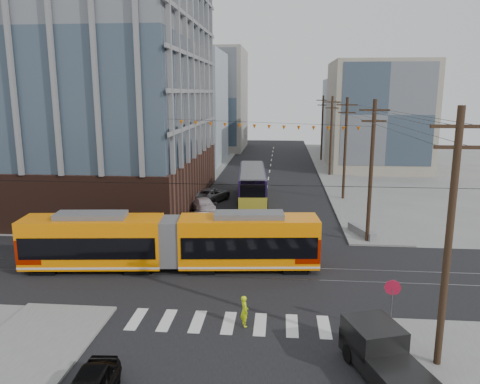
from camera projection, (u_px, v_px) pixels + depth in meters
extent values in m
plane|color=slate|center=(249.00, 298.00, 26.59)|extent=(160.00, 160.00, 0.00)
cube|color=#381E16|center=(51.00, 64.00, 47.92)|extent=(30.00, 25.00, 28.60)
cube|color=#8C99A5|center=(168.00, 108.00, 76.84)|extent=(18.00, 16.00, 18.00)
cube|color=gray|center=(377.00, 116.00, 70.28)|extent=(14.00, 14.00, 16.00)
cube|color=gray|center=(206.00, 100.00, 95.86)|extent=(16.00, 18.00, 20.00)
cube|color=#8C99A5|center=(367.00, 116.00, 89.80)|extent=(16.00, 16.00, 14.00)
cylinder|color=black|center=(448.00, 244.00, 18.85)|extent=(0.30, 0.30, 11.00)
cylinder|color=black|center=(322.00, 128.00, 79.25)|extent=(0.30, 0.30, 11.00)
imported|color=#BABABA|center=(198.00, 220.00, 40.31)|extent=(3.23, 4.74, 1.48)
imported|color=silver|center=(202.00, 204.00, 46.02)|extent=(3.65, 5.13, 1.38)
imported|color=#505152|center=(212.00, 195.00, 50.12)|extent=(4.15, 5.77, 1.46)
imported|color=#CAEC0F|center=(244.00, 311.00, 23.30)|extent=(0.56, 0.68, 1.61)
cube|color=gray|center=(361.00, 232.00, 37.91)|extent=(2.03, 3.76, 0.74)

